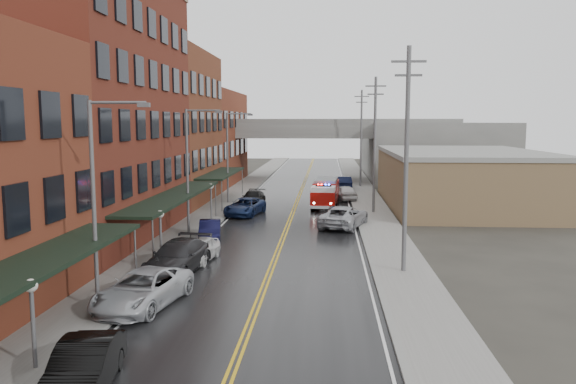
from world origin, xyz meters
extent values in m
cube|color=black|center=(0.00, 30.00, 0.01)|extent=(11.00, 160.00, 0.02)
cube|color=slate|center=(-7.30, 30.00, 0.07)|extent=(3.00, 160.00, 0.15)
cube|color=slate|center=(7.30, 30.00, 0.07)|extent=(3.00, 160.00, 0.15)
cube|color=gray|center=(-5.65, 30.00, 0.07)|extent=(0.30, 160.00, 0.15)
cube|color=gray|center=(5.65, 30.00, 0.07)|extent=(0.30, 160.00, 0.15)
cube|color=#5F2819|center=(-13.30, 23.00, 9.00)|extent=(9.00, 20.00, 18.00)
cube|color=#5C2D1B|center=(-13.30, 40.50, 7.50)|extent=(9.00, 15.00, 15.00)
cube|color=brown|center=(-13.30, 58.00, 6.00)|extent=(9.00, 20.00, 12.00)
cube|color=brown|center=(16.00, 40.00, 2.50)|extent=(14.00, 22.00, 5.00)
cube|color=slate|center=(18.00, 70.00, 4.00)|extent=(18.00, 30.00, 8.00)
cube|color=black|center=(-7.50, 4.00, 3.00)|extent=(2.60, 16.00, 0.18)
cylinder|color=slate|center=(-6.35, 11.60, 1.50)|extent=(0.10, 0.10, 3.00)
cube|color=black|center=(-7.50, 23.00, 3.00)|extent=(2.60, 18.00, 0.18)
cylinder|color=slate|center=(-6.35, 14.40, 1.50)|extent=(0.10, 0.10, 3.00)
cylinder|color=slate|center=(-6.35, 31.60, 1.50)|extent=(0.10, 0.10, 3.00)
cube|color=black|center=(-7.50, 40.50, 3.00)|extent=(2.60, 13.00, 0.18)
cylinder|color=slate|center=(-6.35, 34.40, 1.50)|extent=(0.10, 0.10, 3.00)
cylinder|color=slate|center=(-6.35, 46.60, 1.50)|extent=(0.10, 0.10, 3.00)
cylinder|color=#59595B|center=(-6.40, 2.00, 1.40)|extent=(0.14, 0.14, 2.80)
sphere|color=silver|center=(-6.40, 2.00, 2.90)|extent=(0.44, 0.44, 0.44)
cylinder|color=#59595B|center=(-6.40, 16.00, 1.40)|extent=(0.14, 0.14, 2.80)
sphere|color=silver|center=(-6.40, 16.00, 2.90)|extent=(0.44, 0.44, 0.44)
cylinder|color=#59595B|center=(-6.40, 30.00, 1.40)|extent=(0.14, 0.14, 2.80)
sphere|color=silver|center=(-6.40, 30.00, 2.90)|extent=(0.44, 0.44, 0.44)
cylinder|color=#59595B|center=(-6.80, 8.00, 4.50)|extent=(0.18, 0.18, 9.00)
cylinder|color=#59595B|center=(-5.60, 8.00, 8.90)|extent=(2.40, 0.12, 0.12)
cube|color=#59595B|center=(-4.50, 8.00, 8.80)|extent=(0.50, 0.22, 0.18)
cylinder|color=#59595B|center=(-6.80, 24.00, 4.50)|extent=(0.18, 0.18, 9.00)
cylinder|color=#59595B|center=(-5.60, 24.00, 8.90)|extent=(2.40, 0.12, 0.12)
cube|color=#59595B|center=(-4.50, 24.00, 8.80)|extent=(0.50, 0.22, 0.18)
cylinder|color=#59595B|center=(-6.80, 40.00, 4.50)|extent=(0.18, 0.18, 9.00)
cylinder|color=#59595B|center=(-5.60, 40.00, 8.90)|extent=(2.40, 0.12, 0.12)
cube|color=#59595B|center=(-4.50, 40.00, 8.80)|extent=(0.50, 0.22, 0.18)
cylinder|color=#59595B|center=(7.20, 15.00, 6.00)|extent=(0.24, 0.24, 12.00)
cube|color=#59595B|center=(7.20, 15.00, 11.20)|extent=(1.80, 0.12, 0.12)
cube|color=#59595B|center=(7.20, 15.00, 10.50)|extent=(1.40, 0.12, 0.12)
cylinder|color=#59595B|center=(7.20, 35.00, 6.00)|extent=(0.24, 0.24, 12.00)
cube|color=#59595B|center=(7.20, 35.00, 11.20)|extent=(1.80, 0.12, 0.12)
cube|color=#59595B|center=(7.20, 35.00, 10.50)|extent=(1.40, 0.12, 0.12)
cylinder|color=#59595B|center=(7.20, 55.00, 6.00)|extent=(0.24, 0.24, 12.00)
cube|color=#59595B|center=(7.20, 55.00, 11.20)|extent=(1.80, 0.12, 0.12)
cube|color=#59595B|center=(7.20, 55.00, 10.50)|extent=(1.40, 0.12, 0.12)
cube|color=slate|center=(0.00, 62.00, 6.75)|extent=(40.00, 10.00, 1.50)
cube|color=slate|center=(-11.00, 62.00, 3.00)|extent=(1.60, 8.00, 6.00)
cube|color=slate|center=(11.00, 62.00, 3.00)|extent=(1.60, 8.00, 6.00)
cube|color=#950A06|center=(2.98, 39.76, 1.39)|extent=(2.60, 5.09, 1.88)
cube|color=#950A06|center=(2.73, 36.27, 1.12)|extent=(2.41, 2.49, 1.35)
cube|color=silver|center=(2.73, 36.27, 2.02)|extent=(2.28, 2.30, 0.45)
cube|color=black|center=(2.74, 36.45, 1.39)|extent=(2.36, 1.60, 0.72)
cube|color=slate|center=(2.98, 39.76, 2.47)|extent=(2.35, 4.71, 0.27)
cube|color=black|center=(2.73, 36.27, 2.32)|extent=(1.45, 0.35, 0.13)
sphere|color=#FF0C0C|center=(2.24, 36.31, 2.39)|extent=(0.18, 0.18, 0.18)
sphere|color=#1933FF|center=(3.22, 36.24, 2.39)|extent=(0.18, 0.18, 0.18)
cylinder|color=black|center=(1.74, 36.26, 0.45)|extent=(0.92, 0.38, 0.90)
cylinder|color=black|center=(3.71, 36.11, 0.45)|extent=(0.92, 0.38, 0.90)
cylinder|color=black|center=(1.97, 39.39, 0.45)|extent=(0.92, 0.38, 0.90)
cylinder|color=black|center=(3.94, 39.25, 0.45)|extent=(0.92, 0.38, 0.90)
cylinder|color=black|center=(2.13, 41.63, 0.45)|extent=(0.92, 0.38, 0.90)
cylinder|color=black|center=(4.10, 41.48, 0.45)|extent=(0.92, 0.38, 0.90)
imported|color=black|center=(-4.23, 0.80, 0.76)|extent=(2.23, 4.78, 1.52)
imported|color=#B2B5BB|center=(-5.00, 8.61, 0.79)|extent=(3.65, 6.11, 1.59)
imported|color=#252527|center=(-5.00, 14.43, 0.84)|extent=(3.04, 6.02, 1.68)
imported|color=silver|center=(-4.39, 16.80, 0.70)|extent=(2.09, 4.27, 1.40)
imported|color=black|center=(-5.00, 22.80, 0.68)|extent=(2.13, 4.30, 1.36)
imported|color=#121F45|center=(-4.09, 33.20, 0.75)|extent=(3.48, 5.78, 1.50)
imported|color=black|center=(-4.18, 39.20, 0.70)|extent=(2.25, 4.92, 1.40)
imported|color=#A5A7AD|center=(4.39, 28.20, 0.83)|extent=(4.42, 6.50, 1.65)
imported|color=#232325|center=(3.93, 29.80, 0.73)|extent=(2.25, 5.09, 1.45)
imported|color=silver|center=(4.92, 43.43, 0.78)|extent=(2.72, 4.87, 1.56)
imported|color=black|center=(5.00, 52.20, 0.83)|extent=(2.00, 5.11, 1.66)
camera|label=1|loc=(3.05, -14.83, 8.11)|focal=35.00mm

